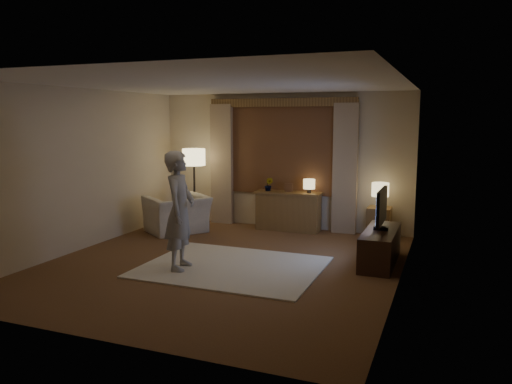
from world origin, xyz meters
The scene contains 13 objects.
room centered at (0.00, 0.50, 1.33)m, with size 5.04×5.54×2.64m.
rug centered at (0.21, -0.11, 0.01)m, with size 2.50×2.00×0.02m, color beige.
sideboard centered at (0.21, 2.50, 0.35)m, with size 1.20×0.40×0.70m, color brown.
picture_frame centered at (0.21, 2.50, 0.80)m, with size 0.16×0.02×0.20m, color brown.
plant centered at (-0.19, 2.50, 0.85)m, with size 0.17×0.13×0.30m, color #999999.
table_lamp_sideboard centered at (0.61, 2.50, 0.90)m, with size 0.22×0.22×0.30m.
floor_lamp centered at (-1.63, 2.18, 1.29)m, with size 0.45×0.45×1.53m.
armchair centered at (-1.67, 1.56, 0.34)m, with size 1.06×0.92×0.69m, color beige.
side_table centered at (1.92, 2.45, 0.28)m, with size 0.40×0.40×0.56m, color brown.
table_lamp_side centered at (1.92, 2.45, 0.87)m, with size 0.30×0.30×0.44m.
tv_stand centered at (2.15, 0.88, 0.25)m, with size 0.45×1.40×0.50m, color black.
tv centered at (2.15, 0.88, 0.84)m, with size 0.21×0.84×0.61m.
person centered at (-0.43, -0.46, 0.85)m, with size 0.61×0.40×1.66m, color #A7A19B.
Camera 1 is at (3.05, -6.43, 2.12)m, focal length 35.00 mm.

